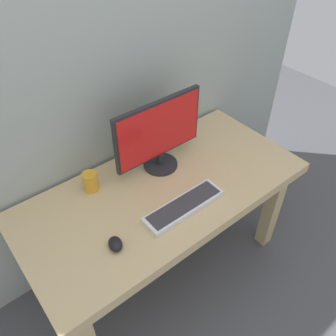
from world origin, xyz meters
name	(u,v)px	position (x,y,z in m)	size (l,w,h in m)	color
ground_plane	(165,265)	(0.00, 0.00, 0.00)	(6.00, 6.00, 0.00)	#4C4C51
wall_back	(104,4)	(0.00, 0.40, 1.50)	(2.84, 0.04, 3.00)	#9EA8A3
desk	(164,201)	(0.00, 0.00, 0.60)	(1.49, 0.71, 0.71)	tan
monitor	(159,134)	(0.10, 0.16, 0.91)	(0.52, 0.19, 0.40)	#232328
keyboard_primary	(184,206)	(-0.01, -0.17, 0.72)	(0.42, 0.12, 0.03)	silver
mouse	(115,244)	(-0.38, -0.15, 0.72)	(0.06, 0.08, 0.04)	black
coffee_mug	(90,181)	(-0.29, 0.22, 0.76)	(0.07, 0.07, 0.10)	orange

